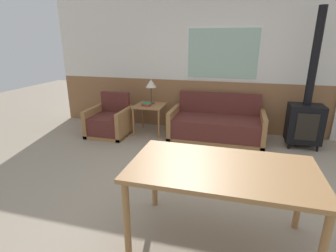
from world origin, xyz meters
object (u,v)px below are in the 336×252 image
at_px(side_table, 150,109).
at_px(dining_table, 222,175).
at_px(wood_stove, 306,115).
at_px(table_lamp, 151,85).
at_px(armchair, 110,123).
at_px(couch, 216,126).

distance_m(side_table, dining_table, 3.17).
xyz_separation_m(dining_table, wood_stove, (1.23, 2.72, -0.10)).
bearing_deg(table_lamp, wood_stove, -2.28).
bearing_deg(side_table, armchair, -156.16).
height_order(dining_table, wood_stove, wood_stove).
relative_size(armchair, dining_table, 0.50).
xyz_separation_m(table_lamp, wood_stove, (2.84, -0.11, -0.38)).
relative_size(couch, armchair, 2.17).
height_order(side_table, table_lamp, table_lamp).
height_order(armchair, dining_table, armchair).
bearing_deg(couch, wood_stove, -1.18).
bearing_deg(wood_stove, armchair, -174.95).
bearing_deg(dining_table, couch, 95.67).
bearing_deg(side_table, dining_table, -59.64).
xyz_separation_m(armchair, table_lamp, (0.74, 0.43, 0.72)).
height_order(couch, wood_stove, wood_stove).
relative_size(side_table, dining_table, 0.36).
bearing_deg(wood_stove, table_lamp, 177.72).
relative_size(dining_table, wood_stove, 0.69).
distance_m(dining_table, wood_stove, 2.99).
distance_m(armchair, side_table, 0.84).
xyz_separation_m(side_table, table_lamp, (-0.00, 0.10, 0.48)).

